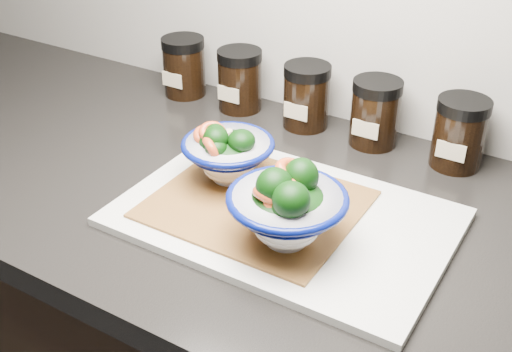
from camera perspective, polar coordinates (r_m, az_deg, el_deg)
The scene contains 10 objects.
countertop at distance 0.96m, azimuth 0.28°, elevation -2.77°, with size 3.50×0.60×0.04m, color black.
cutting_board at distance 0.89m, azimuth 2.54°, elevation -3.67°, with size 0.45×0.30×0.01m, color beige.
bamboo_mat at distance 0.90m, azimuth 0.00°, elevation -2.49°, with size 0.28×0.24×0.00m, color olive.
bowl_left at distance 0.94m, azimuth -2.61°, elevation 2.05°, with size 0.14×0.14×0.10m.
bowl_right at distance 0.80m, azimuth 2.76°, elevation -2.91°, with size 0.15×0.15×0.11m.
spice_jar_a at distance 1.26m, azimuth -6.42°, elevation 9.66°, with size 0.08×0.08×0.11m.
spice_jar_b at distance 1.19m, azimuth -1.45°, elevation 8.54°, with size 0.08×0.08×0.11m.
spice_jar_c at distance 1.13m, azimuth 4.50°, elevation 7.10°, with size 0.08×0.08×0.11m.
spice_jar_d at distance 1.08m, azimuth 10.54°, elevation 5.56°, with size 0.08×0.08×0.11m.
spice_jar_e at distance 1.05m, azimuth 17.64°, elevation 3.66°, with size 0.08×0.08×0.11m.
Camera 1 is at (0.41, 0.77, 1.42)m, focal length 45.00 mm.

